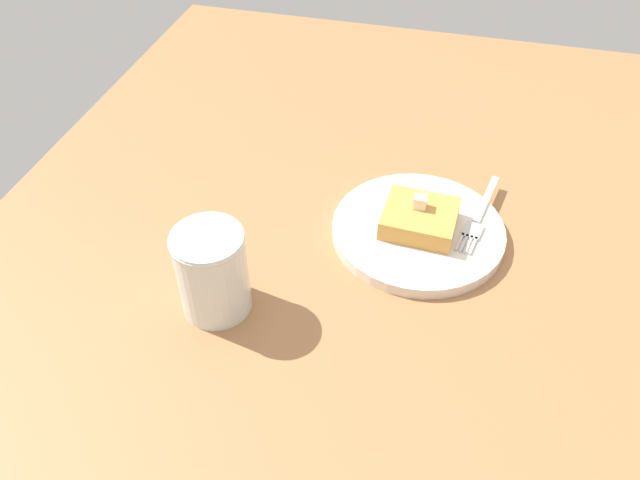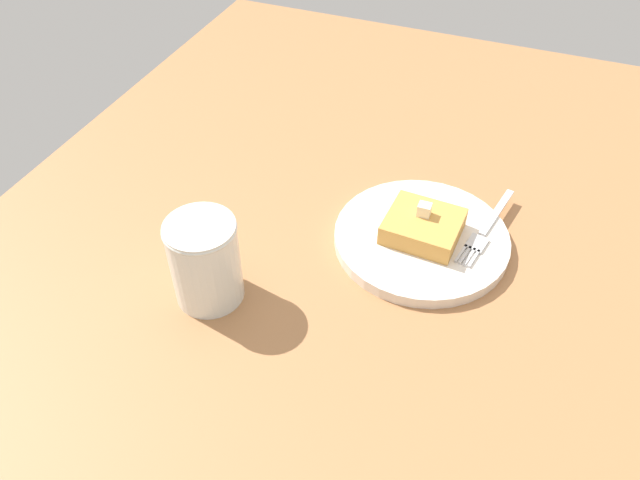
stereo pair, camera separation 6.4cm
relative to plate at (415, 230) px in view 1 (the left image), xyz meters
The scene contains 6 objects.
table_surface 3.33cm from the plate, 165.74° to the right, with size 115.24×115.24×2.50cm, color #9F6A40.
plate is the anchor object (origin of this frame).
toast_slice_center 1.93cm from the plate, ahead, with size 8.82×7.97×2.60cm, color gold.
butter_pat_primary 4.09cm from the plate, 71.91° to the right, with size 1.56×1.40×1.56cm, color #F9ECCB.
fork 7.83cm from the plate, 154.67° to the right, with size 4.50×15.98×0.36cm.
syrup_jar 26.74cm from the plate, 40.15° to the left, with size 7.91×7.91×10.52cm.
Camera 1 is at (-0.38, 59.26, 56.23)cm, focal length 35.00 mm.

